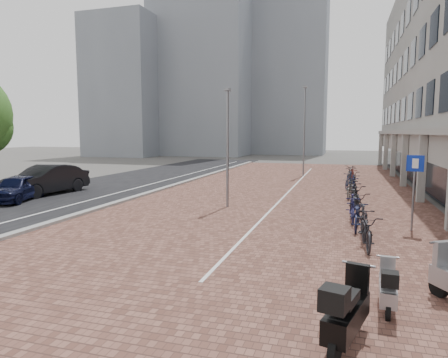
# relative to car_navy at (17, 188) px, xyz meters

# --- Properties ---
(ground) EXTENTS (140.00, 140.00, 0.00)m
(ground) POSITION_rel_car_navy_xyz_m (10.37, -4.58, -0.65)
(ground) COLOR #474442
(ground) RESTS_ON ground
(plaza_brick) EXTENTS (14.50, 42.00, 0.04)m
(plaza_brick) POSITION_rel_car_navy_xyz_m (12.37, 7.42, -0.64)
(plaza_brick) COLOR brown
(plaza_brick) RESTS_ON ground
(street_asphalt) EXTENTS (8.00, 50.00, 0.03)m
(street_asphalt) POSITION_rel_car_navy_xyz_m (1.37, 7.42, -0.65)
(street_asphalt) COLOR black
(street_asphalt) RESTS_ON ground
(curb) EXTENTS (0.35, 42.00, 0.14)m
(curb) POSITION_rel_car_navy_xyz_m (5.27, 7.42, -0.58)
(curb) COLOR gray
(curb) RESTS_ON ground
(lane_line) EXTENTS (0.12, 44.00, 0.00)m
(lane_line) POSITION_rel_car_navy_xyz_m (3.37, 7.42, -0.63)
(lane_line) COLOR white
(lane_line) RESTS_ON street_asphalt
(parking_line) EXTENTS (0.10, 30.00, 0.00)m
(parking_line) POSITION_rel_car_navy_xyz_m (12.57, 7.42, -0.62)
(parking_line) COLOR white
(parking_line) RESTS_ON plaza_brick
(bg_towers) EXTENTS (33.00, 23.00, 32.00)m
(bg_towers) POSITION_rel_car_navy_xyz_m (-3.97, 44.35, 13.31)
(bg_towers) COLOR gray
(bg_towers) RESTS_ON ground
(car_navy) EXTENTS (2.57, 4.10, 1.30)m
(car_navy) POSITION_rel_car_navy_xyz_m (0.00, 0.00, 0.00)
(car_navy) COLOR black
(car_navy) RESTS_ON ground
(car_dark) EXTENTS (2.25, 5.11, 1.63)m
(car_dark) POSITION_rel_car_navy_xyz_m (-0.13, 2.18, 0.17)
(car_dark) COLOR black
(car_dark) RESTS_ON ground
(scooter_front) EXTENTS (0.51, 1.39, 0.94)m
(scooter_front) POSITION_rel_car_navy_xyz_m (16.45, -7.78, -0.18)
(scooter_front) COLOR #A1A1A6
(scooter_front) RESTS_ON ground
(scooter_mid) EXTENTS (0.99, 1.84, 1.21)m
(scooter_mid) POSITION_rel_car_navy_xyz_m (15.70, -9.37, -0.05)
(scooter_mid) COLOR black
(scooter_mid) RESTS_ON ground
(parking_sign) EXTENTS (0.53, 0.21, 2.63)m
(parking_sign) POSITION_rel_car_navy_xyz_m (17.87, -0.99, 1.14)
(parking_sign) COLOR slate
(parking_sign) RESTS_ON ground
(lamp_near) EXTENTS (0.12, 0.12, 5.28)m
(lamp_near) POSITION_rel_car_navy_xyz_m (10.53, 1.42, 1.99)
(lamp_near) COLOR slate
(lamp_near) RESTS_ON ground
(lamp_far) EXTENTS (0.12, 0.12, 6.89)m
(lamp_far) POSITION_rel_car_navy_xyz_m (12.50, 15.68, 2.79)
(lamp_far) COLOR gray
(lamp_far) RESTS_ON ground
(bike_row) EXTENTS (1.25, 20.44, 1.05)m
(bike_row) POSITION_rel_car_navy_xyz_m (16.08, 5.62, -0.13)
(bike_row) COLOR black
(bike_row) RESTS_ON ground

